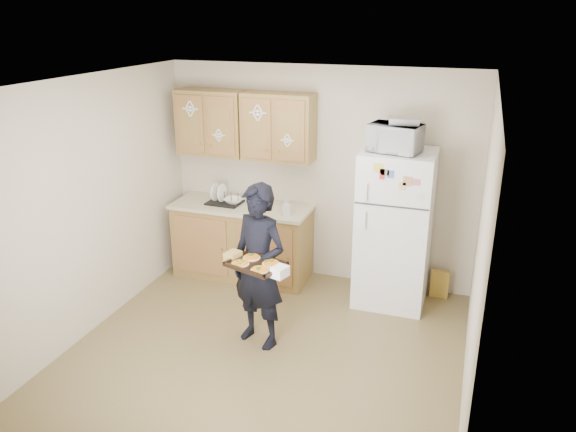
% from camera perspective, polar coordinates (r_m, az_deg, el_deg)
% --- Properties ---
extents(floor, '(3.60, 3.60, 0.00)m').
position_cam_1_polar(floor, '(5.47, -2.41, -13.68)').
color(floor, brown).
rests_on(floor, ground).
extents(ceiling, '(3.60, 3.60, 0.00)m').
position_cam_1_polar(ceiling, '(4.58, -2.88, 13.30)').
color(ceiling, white).
rests_on(ceiling, wall_back).
extents(wall_back, '(3.60, 0.04, 2.50)m').
position_cam_1_polar(wall_back, '(6.51, 3.18, 4.10)').
color(wall_back, beige).
rests_on(wall_back, floor).
extents(wall_front, '(3.60, 0.04, 2.50)m').
position_cam_1_polar(wall_front, '(3.45, -13.81, -11.80)').
color(wall_front, beige).
rests_on(wall_front, floor).
extents(wall_left, '(0.04, 3.60, 2.50)m').
position_cam_1_polar(wall_left, '(5.76, -19.53, 0.80)').
color(wall_left, beige).
rests_on(wall_left, floor).
extents(wall_right, '(0.04, 3.60, 2.50)m').
position_cam_1_polar(wall_right, '(4.59, 18.84, -4.01)').
color(wall_right, beige).
rests_on(wall_right, floor).
extents(refrigerator, '(0.75, 0.70, 1.70)m').
position_cam_1_polar(refrigerator, '(6.11, 10.75, -1.28)').
color(refrigerator, white).
rests_on(refrigerator, floor).
extents(base_cabinet, '(1.60, 0.60, 0.86)m').
position_cam_1_polar(base_cabinet, '(6.77, -4.65, -2.66)').
color(base_cabinet, brown).
rests_on(base_cabinet, floor).
extents(countertop, '(1.64, 0.64, 0.04)m').
position_cam_1_polar(countertop, '(6.61, -4.76, 0.94)').
color(countertop, beige).
rests_on(countertop, base_cabinet).
extents(upper_cab_left, '(0.80, 0.33, 0.75)m').
position_cam_1_polar(upper_cab_left, '(6.65, -7.73, 9.39)').
color(upper_cab_left, brown).
rests_on(upper_cab_left, wall_back).
extents(upper_cab_right, '(0.80, 0.33, 0.75)m').
position_cam_1_polar(upper_cab_right, '(6.33, -0.98, 9.03)').
color(upper_cab_right, brown).
rests_on(upper_cab_right, wall_back).
extents(cereal_box, '(0.20, 0.07, 0.32)m').
position_cam_1_polar(cereal_box, '(6.57, 15.15, -6.68)').
color(cereal_box, gold).
rests_on(cereal_box, floor).
extents(person, '(0.67, 0.54, 1.60)m').
position_cam_1_polar(person, '(5.25, -2.99, -5.18)').
color(person, black).
rests_on(person, floor).
extents(baking_tray, '(0.55, 0.47, 0.04)m').
position_cam_1_polar(baking_tray, '(4.92, -3.30, -4.99)').
color(baking_tray, black).
rests_on(baking_tray, person).
extents(pizza_front_left, '(0.16, 0.16, 0.02)m').
position_cam_1_polar(pizza_front_left, '(4.92, -4.87, -4.79)').
color(pizza_front_left, orange).
rests_on(pizza_front_left, baking_tray).
extents(pizza_front_right, '(0.16, 0.16, 0.02)m').
position_cam_1_polar(pizza_front_right, '(4.79, -2.88, -5.45)').
color(pizza_front_right, orange).
rests_on(pizza_front_right, baking_tray).
extents(pizza_back_left, '(0.16, 0.16, 0.02)m').
position_cam_1_polar(pizza_back_left, '(5.03, -3.70, -4.19)').
color(pizza_back_left, orange).
rests_on(pizza_back_left, baking_tray).
extents(pizza_back_right, '(0.16, 0.16, 0.02)m').
position_cam_1_polar(pizza_back_right, '(4.90, -1.73, -4.81)').
color(pizza_back_right, orange).
rests_on(pizza_back_right, baking_tray).
extents(microwave, '(0.57, 0.44, 0.28)m').
position_cam_1_polar(microwave, '(5.79, 10.80, 7.78)').
color(microwave, white).
rests_on(microwave, refrigerator).
extents(foil_pan, '(0.32, 0.24, 0.06)m').
position_cam_1_polar(foil_pan, '(5.77, 11.75, 9.43)').
color(foil_pan, '#B8B8BF').
rests_on(foil_pan, microwave).
extents(dish_rack, '(0.40, 0.31, 0.16)m').
position_cam_1_polar(dish_rack, '(6.66, -6.48, 1.93)').
color(dish_rack, black).
rests_on(dish_rack, countertop).
extents(bowl, '(0.25, 0.25, 0.05)m').
position_cam_1_polar(bowl, '(6.62, -5.54, 1.57)').
color(bowl, white).
rests_on(bowl, dish_rack).
extents(soap_bottle, '(0.11, 0.11, 0.19)m').
position_cam_1_polar(soap_bottle, '(6.23, -0.14, 0.92)').
color(soap_bottle, white).
rests_on(soap_bottle, countertop).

